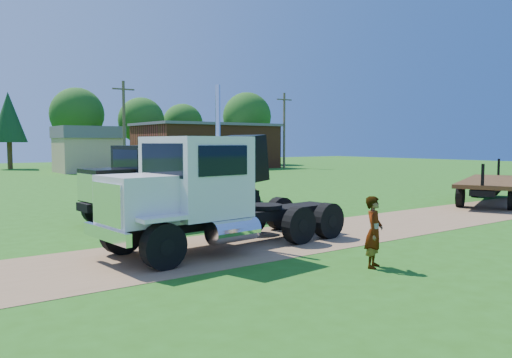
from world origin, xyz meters
TOP-DOWN VIEW (x-y plane):
  - ground at (0.00, 0.00)m, footprint 140.00×140.00m
  - dirt_track at (0.00, 0.00)m, footprint 120.00×4.20m
  - white_semi_tractor at (-5.29, 0.02)m, footprint 7.97×3.28m
  - black_dump_truck at (-2.68, 5.84)m, footprint 7.91×3.04m
  - orange_pickup at (0.57, 9.63)m, footprint 5.49×2.80m
  - flatbed_trailer at (12.23, 1.37)m, footprint 8.56×5.62m
  - spectator_a at (-2.72, -3.99)m, footprint 0.76×0.67m
  - spectator_b at (-1.72, 7.49)m, footprint 0.87×0.68m
  - brick_building at (18.00, 40.00)m, footprint 15.40×10.40m
  - tan_shed at (4.00, 40.00)m, footprint 6.20×5.40m
  - utility_poles at (6.00, 35.00)m, footprint 42.20×0.28m
  - tree_row at (1.24, 49.73)m, footprint 56.50×14.85m

SIDE VIEW (x-z plane):
  - ground at x=0.00m, z-range 0.00..0.00m
  - dirt_track at x=0.00m, z-range 0.00..0.01m
  - orange_pickup at x=0.57m, z-range 0.00..1.48m
  - spectator_a at x=-2.72m, z-range 0.00..1.74m
  - spectator_b at x=-1.72m, z-range 0.00..1.78m
  - flatbed_trailer at x=12.23m, z-range -0.15..1.97m
  - white_semi_tractor at x=-5.29m, z-range -0.75..3.98m
  - black_dump_truck at x=-2.68m, z-range 0.17..3.55m
  - tan_shed at x=4.00m, z-range 0.07..4.77m
  - brick_building at x=18.00m, z-range 0.01..5.31m
  - utility_poles at x=6.00m, z-range 0.21..9.21m
  - tree_row at x=1.24m, z-range 1.10..11.76m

